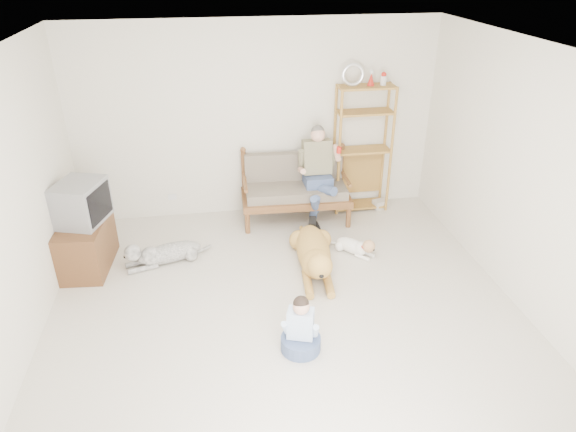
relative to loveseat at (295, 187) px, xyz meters
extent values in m
plane|color=silver|center=(-0.47, -2.39, -0.49)|extent=(5.50, 5.50, 0.00)
plane|color=white|center=(-0.47, -2.39, 2.21)|extent=(5.50, 5.50, 0.00)
plane|color=beige|center=(-0.47, 0.36, 0.86)|extent=(5.00, 0.00, 5.00)
plane|color=beige|center=(2.03, -2.39, 0.86)|extent=(0.00, 5.50, 5.50)
cube|color=brown|center=(0.00, -0.07, -0.14)|extent=(1.53, 0.76, 0.10)
cube|color=#756959|center=(0.00, -0.07, -0.02)|extent=(1.40, 0.66, 0.13)
cube|color=#756959|center=(0.00, 0.17, 0.21)|extent=(1.38, 0.18, 0.45)
cylinder|color=brown|center=(0.00, 0.23, 0.41)|extent=(1.40, 0.11, 0.05)
cylinder|color=brown|center=(-0.70, -0.37, -0.34)|extent=(0.07, 0.07, 0.30)
cylinder|color=brown|center=(-0.70, 0.23, -0.01)|extent=(0.07, 0.07, 0.95)
cylinder|color=brown|center=(0.70, -0.37, -0.34)|extent=(0.07, 0.07, 0.30)
cylinder|color=brown|center=(0.70, 0.23, -0.01)|extent=(0.07, 0.07, 0.95)
cube|color=#44587D|center=(0.31, -0.08, 0.10)|extent=(0.37, 0.35, 0.19)
cube|color=gray|center=(0.31, 0.01, 0.43)|extent=(0.39, 0.27, 0.49)
sphere|color=#D79F86|center=(0.31, -0.02, 0.75)|extent=(0.20, 0.20, 0.20)
sphere|color=#534F4A|center=(0.31, 0.00, 0.79)|extent=(0.18, 0.18, 0.18)
cylinder|color=red|center=(0.56, -0.19, 0.59)|extent=(0.07, 0.07, 0.08)
cube|color=#AF8237|center=(1.00, 0.16, 1.33)|extent=(0.77, 0.32, 0.03)
torus|color=silver|center=(0.80, 0.16, 1.49)|extent=(0.31, 0.05, 0.31)
cone|color=red|center=(1.05, 0.16, 1.42)|extent=(0.10, 0.10, 0.16)
cylinder|color=#AF8237|center=(0.62, 0.01, 0.43)|extent=(0.04, 0.04, 1.83)
cylinder|color=#AF8237|center=(0.62, 0.31, 0.43)|extent=(0.04, 0.04, 1.83)
cylinder|color=#AF8237|center=(1.38, 0.01, 0.43)|extent=(0.04, 0.04, 1.83)
cylinder|color=#AF8237|center=(1.38, 0.31, 0.43)|extent=(0.04, 0.04, 1.83)
cube|color=silver|center=(1.31, 0.09, -0.42)|extent=(0.23, 0.19, 0.13)
cube|color=brown|center=(-2.69, -0.85, -0.19)|extent=(0.58, 0.94, 0.60)
cube|color=brown|center=(-2.93, -1.07, -0.19)|extent=(0.05, 0.40, 0.50)
cube|color=brown|center=(-2.93, -0.63, -0.19)|extent=(0.05, 0.40, 0.50)
cube|color=gray|center=(-2.67, -0.81, 0.36)|extent=(0.63, 0.71, 0.49)
cube|color=black|center=(-2.45, -0.88, 0.36)|extent=(0.17, 0.48, 0.39)
cube|color=silver|center=(-1.72, 0.35, -0.19)|extent=(0.12, 0.02, 0.08)
ellipsoid|color=#C08C42|center=(0.01, -1.22, -0.31)|extent=(0.51, 1.16, 0.36)
sphere|color=#C08C42|center=(-0.02, -1.56, -0.28)|extent=(0.36, 0.36, 0.36)
sphere|color=#C08C42|center=(-0.04, -1.84, -0.13)|extent=(0.28, 0.28, 0.28)
ellipsoid|color=#C08C42|center=(-0.06, -1.97, -0.16)|extent=(0.14, 0.21, 0.11)
cylinder|color=#C08C42|center=(0.07, -0.66, -0.41)|extent=(0.17, 0.45, 0.06)
ellipsoid|color=#C08C42|center=(-0.14, -1.81, -0.13)|extent=(0.07, 0.09, 0.14)
ellipsoid|color=#C08C42|center=(0.06, -1.82, -0.13)|extent=(0.07, 0.09, 0.14)
ellipsoid|color=white|center=(-1.73, -0.90, -0.37)|extent=(0.84, 0.49, 0.24)
sphere|color=white|center=(-1.96, -0.96, -0.35)|extent=(0.24, 0.24, 0.24)
sphere|color=white|center=(-2.15, -1.02, -0.25)|extent=(0.21, 0.21, 0.21)
ellipsoid|color=white|center=(-2.23, -1.05, -0.27)|extent=(0.17, 0.13, 0.08)
cylinder|color=white|center=(-1.35, -0.78, -0.44)|extent=(0.28, 0.22, 0.04)
ellipsoid|color=white|center=(-2.15, -0.95, -0.25)|extent=(0.08, 0.06, 0.10)
ellipsoid|color=white|center=(-2.11, -1.08, -0.25)|extent=(0.08, 0.06, 0.10)
ellipsoid|color=white|center=(0.55, -1.05, -0.40)|extent=(0.44, 0.47, 0.18)
sphere|color=white|center=(0.64, -1.15, -0.39)|extent=(0.18, 0.18, 0.18)
sphere|color=tan|center=(0.71, -1.24, -0.31)|extent=(0.16, 0.16, 0.16)
ellipsoid|color=tan|center=(0.76, -1.29, -0.33)|extent=(0.13, 0.13, 0.06)
cylinder|color=white|center=(0.41, -0.88, -0.45)|extent=(0.17, 0.11, 0.03)
cone|color=tan|center=(0.66, -1.26, -0.26)|extent=(0.05, 0.05, 0.06)
cone|color=tan|center=(0.75, -1.19, -0.26)|extent=(0.05, 0.05, 0.06)
torus|color=red|center=(0.70, -1.22, -0.32)|extent=(0.15, 0.15, 0.02)
cylinder|color=#44587D|center=(-0.42, -2.71, -0.41)|extent=(0.39, 0.39, 0.14)
cube|color=silver|center=(-0.42, -2.70, -0.18)|extent=(0.29, 0.23, 0.30)
sphere|color=#D79F86|center=(-0.42, -2.71, 0.03)|extent=(0.16, 0.16, 0.16)
sphere|color=black|center=(-0.42, -2.70, 0.06)|extent=(0.15, 0.15, 0.15)
camera|label=1|loc=(-1.16, -6.46, 2.98)|focal=32.00mm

